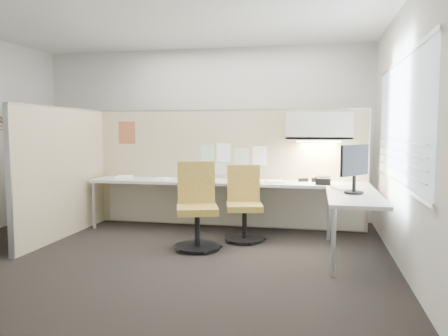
% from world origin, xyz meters
% --- Properties ---
extents(floor, '(5.50, 4.50, 0.01)m').
position_xyz_m(floor, '(0.00, 0.00, -0.01)').
color(floor, black).
rests_on(floor, ground).
extents(ceiling, '(5.50, 4.50, 0.01)m').
position_xyz_m(ceiling, '(0.00, 0.00, 2.80)').
color(ceiling, white).
rests_on(ceiling, wall_back).
extents(wall_back, '(5.50, 0.02, 2.80)m').
position_xyz_m(wall_back, '(0.00, 2.25, 1.40)').
color(wall_back, beige).
rests_on(wall_back, ground).
extents(wall_front, '(5.50, 0.02, 2.80)m').
position_xyz_m(wall_front, '(0.00, -2.25, 1.40)').
color(wall_front, beige).
rests_on(wall_front, ground).
extents(wall_right, '(0.02, 4.50, 2.80)m').
position_xyz_m(wall_right, '(2.75, 0.00, 1.40)').
color(wall_right, beige).
rests_on(wall_right, ground).
extents(window_pane, '(0.01, 2.80, 1.30)m').
position_xyz_m(window_pane, '(2.73, 0.00, 1.55)').
color(window_pane, '#9AA4B3').
rests_on(window_pane, wall_right).
extents(partition_back, '(4.10, 0.06, 1.75)m').
position_xyz_m(partition_back, '(0.55, 1.60, 0.88)').
color(partition_back, '#C3B487').
rests_on(partition_back, floor).
extents(partition_left, '(0.06, 2.20, 1.75)m').
position_xyz_m(partition_left, '(-1.50, 0.50, 0.88)').
color(partition_left, '#C3B487').
rests_on(partition_left, floor).
extents(desk, '(4.00, 2.07, 0.73)m').
position_xyz_m(desk, '(0.93, 1.13, 0.60)').
color(desk, beige).
rests_on(desk, floor).
extents(overhead_bin, '(0.90, 0.36, 0.38)m').
position_xyz_m(overhead_bin, '(1.90, 1.39, 1.51)').
color(overhead_bin, beige).
rests_on(overhead_bin, partition_back).
extents(task_light_strip, '(0.60, 0.06, 0.02)m').
position_xyz_m(task_light_strip, '(1.90, 1.39, 1.30)').
color(task_light_strip, '#FFEABF').
rests_on(task_light_strip, overhead_bin).
extents(pinned_papers, '(1.01, 0.00, 0.47)m').
position_xyz_m(pinned_papers, '(0.63, 1.57, 1.03)').
color(pinned_papers, '#8CBF8C').
rests_on(pinned_papers, partition_back).
extents(poster, '(0.28, 0.00, 0.35)m').
position_xyz_m(poster, '(-1.05, 1.57, 1.42)').
color(poster, '#F0581E').
rests_on(poster, partition_back).
extents(chair_left, '(0.62, 0.64, 1.05)m').
position_xyz_m(chair_left, '(0.43, 0.30, 0.49)').
color(chair_left, black).
rests_on(chair_left, floor).
extents(chair_right, '(0.55, 0.56, 0.98)m').
position_xyz_m(chair_right, '(0.94, 0.81, 0.46)').
color(chair_right, black).
rests_on(chair_right, floor).
extents(monitor, '(0.34, 0.45, 0.56)m').
position_xyz_m(monitor, '(2.30, 0.33, 1.05)').
color(monitor, black).
rests_on(monitor, desk).
extents(phone, '(0.22, 0.21, 0.12)m').
position_xyz_m(phone, '(1.96, 1.14, 0.78)').
color(phone, black).
rests_on(phone, desk).
extents(stapler, '(0.14, 0.09, 0.05)m').
position_xyz_m(stapler, '(1.70, 1.40, 0.76)').
color(stapler, black).
rests_on(stapler, desk).
extents(tape_dispenser, '(0.11, 0.09, 0.06)m').
position_xyz_m(tape_dispenser, '(1.87, 1.39, 0.76)').
color(tape_dispenser, black).
rests_on(tape_dispenser, desk).
extents(coat_hook, '(0.18, 0.47, 1.42)m').
position_xyz_m(coat_hook, '(-1.58, -0.40, 1.41)').
color(coat_hook, silver).
rests_on(coat_hook, partition_left).
extents(paper_stack_0, '(0.29, 0.34, 0.03)m').
position_xyz_m(paper_stack_0, '(-0.99, 1.29, 0.75)').
color(paper_stack_0, white).
rests_on(paper_stack_0, desk).
extents(paper_stack_1, '(0.25, 0.32, 0.02)m').
position_xyz_m(paper_stack_1, '(-0.35, 1.25, 0.74)').
color(paper_stack_1, white).
rests_on(paper_stack_1, desk).
extents(paper_stack_2, '(0.24, 0.31, 0.04)m').
position_xyz_m(paper_stack_2, '(0.28, 1.16, 0.75)').
color(paper_stack_2, white).
rests_on(paper_stack_2, desk).
extents(paper_stack_3, '(0.23, 0.30, 0.01)m').
position_xyz_m(paper_stack_3, '(1.03, 1.32, 0.74)').
color(paper_stack_3, white).
rests_on(paper_stack_3, desk).
extents(paper_stack_4, '(0.30, 0.35, 0.02)m').
position_xyz_m(paper_stack_4, '(1.30, 1.27, 0.74)').
color(paper_stack_4, white).
rests_on(paper_stack_4, desk).
extents(paper_stack_5, '(0.32, 0.36, 0.02)m').
position_xyz_m(paper_stack_5, '(2.21, 0.69, 0.74)').
color(paper_stack_5, white).
rests_on(paper_stack_5, desk).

